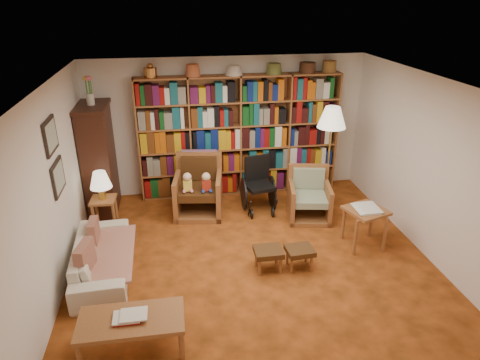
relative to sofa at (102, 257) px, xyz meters
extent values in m
plane|color=#B8521C|center=(2.05, -0.07, -0.25)|extent=(5.00, 5.00, 0.00)
plane|color=white|center=(2.05, -0.07, 2.25)|extent=(5.00, 5.00, 0.00)
plane|color=white|center=(2.05, 2.43, 1.00)|extent=(5.00, 0.00, 5.00)
plane|color=white|center=(2.05, -2.57, 1.00)|extent=(5.00, 0.00, 5.00)
plane|color=white|center=(-0.45, -0.07, 1.00)|extent=(0.00, 5.00, 5.00)
plane|color=white|center=(4.55, -0.07, 1.00)|extent=(0.00, 5.00, 5.00)
cube|color=#A46533|center=(2.25, 2.27, 0.85)|extent=(3.60, 0.30, 2.20)
cube|color=#3C1B10|center=(-0.21, 1.93, 0.65)|extent=(0.45, 0.90, 1.80)
cube|color=#3C1B10|center=(-0.21, 1.93, 1.58)|extent=(0.50, 0.95, 0.06)
cylinder|color=beige|center=(-0.21, 1.93, 1.70)|extent=(0.12, 0.12, 0.18)
cube|color=black|center=(-0.43, 0.23, 1.65)|extent=(0.03, 0.52, 0.42)
cube|color=gray|center=(-0.42, 0.23, 1.65)|extent=(0.01, 0.44, 0.34)
cube|color=black|center=(-0.43, 0.23, 1.10)|extent=(0.03, 0.52, 0.42)
cube|color=gray|center=(-0.42, 0.23, 1.10)|extent=(0.01, 0.44, 0.34)
imported|color=beige|center=(0.00, 0.00, 0.00)|extent=(1.73, 0.74, 0.50)
cube|color=beige|center=(0.05, 0.00, 0.05)|extent=(0.77, 1.41, 0.04)
cube|color=maroon|center=(-0.13, 0.35, 0.20)|extent=(0.11, 0.35, 0.35)
cube|color=maroon|center=(-0.13, -0.35, 0.20)|extent=(0.20, 0.42, 0.40)
cube|color=#A46533|center=(-0.10, 1.21, 0.27)|extent=(0.40, 0.40, 0.04)
cylinder|color=#A46533|center=(-0.25, 1.06, 0.00)|extent=(0.05, 0.05, 0.50)
cylinder|color=#A46533|center=(0.05, 1.06, 0.00)|extent=(0.05, 0.05, 0.50)
cylinder|color=#A46533|center=(-0.25, 1.36, 0.00)|extent=(0.05, 0.05, 0.50)
cylinder|color=#A46533|center=(0.05, 1.36, 0.00)|extent=(0.05, 0.05, 0.50)
cylinder|color=gold|center=(-0.10, 1.21, 0.38)|extent=(0.11, 0.11, 0.19)
cone|color=white|center=(-0.10, 1.21, 0.62)|extent=(0.34, 0.34, 0.26)
cube|color=#A46533|center=(1.41, 1.51, -0.20)|extent=(0.90, 0.93, 0.09)
cube|color=#A46533|center=(1.06, 1.51, 0.10)|extent=(0.20, 0.82, 0.70)
cube|color=#A46533|center=(1.77, 1.51, 0.10)|extent=(0.20, 0.82, 0.70)
cube|color=#A46533|center=(1.41, 1.87, 0.24)|extent=(0.79, 0.20, 0.98)
cube|color=#452912|center=(1.41, 1.47, 0.19)|extent=(0.71, 0.77, 0.13)
cube|color=#452912|center=(1.41, 1.80, 0.47)|extent=(0.62, 0.20, 0.42)
cube|color=#D03747|center=(1.41, 1.91, 0.54)|extent=(0.62, 0.16, 0.44)
cube|color=#A46533|center=(3.22, 1.03, -0.21)|extent=(0.80, 0.82, 0.08)
cube|color=#A46533|center=(2.92, 1.03, 0.05)|extent=(0.20, 0.71, 0.60)
cube|color=#A46533|center=(3.53, 1.03, 0.05)|extent=(0.20, 0.71, 0.60)
cube|color=#A46533|center=(3.22, 1.35, 0.18)|extent=(0.68, 0.20, 0.85)
cube|color=gray|center=(3.22, 1.01, 0.13)|extent=(0.63, 0.68, 0.11)
cube|color=gray|center=(3.22, 1.28, 0.37)|extent=(0.54, 0.19, 0.36)
cube|color=black|center=(2.45, 1.45, 0.21)|extent=(0.54, 0.54, 0.06)
cube|color=black|center=(2.45, 1.67, 0.46)|extent=(0.45, 0.15, 0.45)
cylinder|color=black|center=(2.20, 1.55, 0.03)|extent=(0.03, 0.56, 0.56)
cylinder|color=black|center=(2.71, 1.55, 0.03)|extent=(0.03, 0.56, 0.56)
cylinder|color=black|center=(2.27, 1.17, -0.17)|extent=(0.03, 0.16, 0.16)
cylinder|color=black|center=(2.64, 1.17, -0.17)|extent=(0.03, 0.16, 0.16)
cylinder|color=gold|center=(3.65, 1.42, -0.23)|extent=(0.30, 0.30, 0.03)
cylinder|color=gold|center=(3.65, 1.42, 0.51)|extent=(0.03, 0.03, 1.52)
cone|color=white|center=(3.65, 1.42, 1.38)|extent=(0.48, 0.48, 0.35)
cube|color=#A46533|center=(3.76, 0.08, 0.34)|extent=(0.66, 0.66, 0.04)
cylinder|color=#A46533|center=(3.53, -0.14, 0.04)|extent=(0.05, 0.05, 0.57)
cylinder|color=#A46533|center=(3.99, -0.14, 0.04)|extent=(0.05, 0.05, 0.57)
cylinder|color=#A46533|center=(3.53, 0.31, 0.04)|extent=(0.05, 0.05, 0.57)
cylinder|color=#A46533|center=(3.99, 0.31, 0.04)|extent=(0.05, 0.05, 0.57)
cube|color=silver|center=(3.76, 0.08, 0.37)|extent=(0.40, 0.45, 0.03)
cube|color=#452912|center=(2.22, -0.30, 0.04)|extent=(0.39, 0.33, 0.08)
cylinder|color=#A46533|center=(2.08, -0.42, -0.12)|extent=(0.04, 0.04, 0.25)
cylinder|color=#A46533|center=(2.37, -0.42, -0.12)|extent=(0.04, 0.04, 0.25)
cylinder|color=#A46533|center=(2.08, -0.19, -0.12)|extent=(0.04, 0.04, 0.25)
cylinder|color=#A46533|center=(2.37, -0.19, -0.12)|extent=(0.04, 0.04, 0.25)
cube|color=#452912|center=(2.66, -0.32, 0.03)|extent=(0.39, 0.34, 0.07)
cylinder|color=#A46533|center=(2.52, -0.43, -0.13)|extent=(0.04, 0.04, 0.24)
cylinder|color=#A46533|center=(2.79, -0.43, -0.13)|extent=(0.04, 0.04, 0.24)
cylinder|color=#A46533|center=(2.52, -0.21, -0.13)|extent=(0.04, 0.04, 0.24)
cylinder|color=#A46533|center=(2.79, -0.21, -0.13)|extent=(0.04, 0.04, 0.24)
cube|color=#A46533|center=(0.49, -1.45, 0.13)|extent=(1.10, 0.56, 0.05)
cylinder|color=#A46533|center=(-0.01, -1.68, -0.07)|extent=(0.06, 0.06, 0.35)
cylinder|color=#A46533|center=(0.99, -1.68, -0.07)|extent=(0.06, 0.06, 0.35)
cylinder|color=#A46533|center=(-0.01, -1.22, -0.07)|extent=(0.06, 0.06, 0.35)
cylinder|color=#A46533|center=(0.99, -1.22, -0.07)|extent=(0.06, 0.06, 0.35)
cube|color=brown|center=(0.49, -1.45, 0.18)|extent=(0.28, 0.22, 0.05)
camera|label=1|loc=(1.05, -5.06, 3.27)|focal=32.00mm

